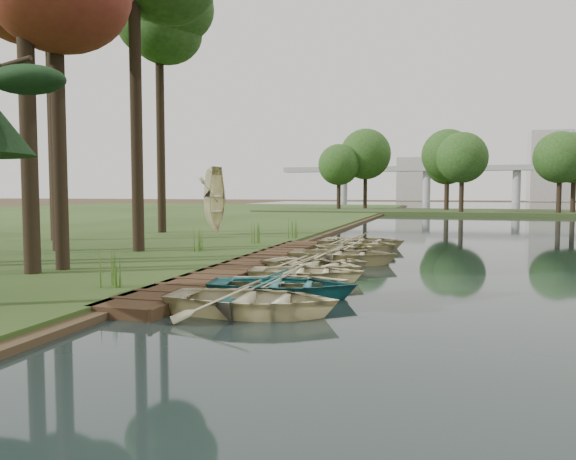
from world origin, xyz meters
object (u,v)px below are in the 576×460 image
(rowboat_1, at_px, (283,283))
(stored_rowboat, at_px, (216,228))
(boardwalk, at_px, (249,266))
(rowboat_2, at_px, (290,279))
(rowboat_0, at_px, (252,296))

(rowboat_1, distance_m, stored_rowboat, 17.41)
(stored_rowboat, bearing_deg, boardwalk, -145.54)
(boardwalk, distance_m, rowboat_1, 5.46)
(stored_rowboat, bearing_deg, rowboat_1, -145.52)
(boardwalk, bearing_deg, rowboat_1, -61.34)
(boardwalk, relative_size, rowboat_1, 4.34)
(boardwalk, xyz_separation_m, rowboat_2, (2.52, -3.84, 0.23))
(boardwalk, bearing_deg, rowboat_2, -56.71)
(rowboat_1, height_order, stored_rowboat, stored_rowboat)
(rowboat_0, bearing_deg, boardwalk, 18.57)
(boardwalk, height_order, rowboat_2, rowboat_2)
(rowboat_1, distance_m, rowboat_2, 0.95)
(rowboat_2, distance_m, stored_rowboat, 16.54)
(boardwalk, xyz_separation_m, rowboat_1, (2.62, -4.79, 0.28))
(boardwalk, bearing_deg, stored_rowboat, 118.61)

